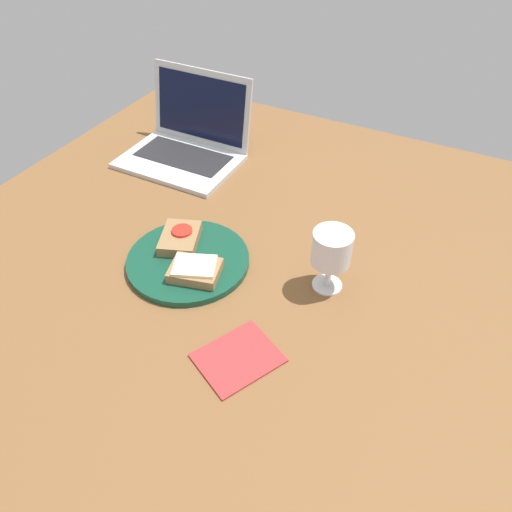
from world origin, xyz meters
TOP-DOWN VIEW (x-y plane):
  - wooden_table at (0.00, 0.00)cm, footprint 140.00×140.00cm
  - plate at (-11.36, -5.13)cm, footprint 25.68×25.68cm
  - sandwich_with_cheese at (-7.22, -8.59)cm, footprint 11.45×9.82cm
  - sandwich_with_tomato at (-15.50, -1.62)cm, footprint 10.95×12.44cm
  - wine_glass at (17.00, 2.18)cm, footprint 7.70×7.70cm
  - laptop at (-35.51, 32.03)cm, footprint 30.62×25.43cm
  - napkin at (9.88, -21.75)cm, footprint 16.10×17.19cm

SIDE VIEW (x-z plane):
  - wooden_table at x=0.00cm, z-range 0.00..3.00cm
  - napkin at x=9.88cm, z-range 3.00..3.40cm
  - plate at x=-11.36cm, z-range 3.00..4.50cm
  - sandwich_with_tomato at x=-15.50cm, z-range 4.30..7.18cm
  - sandwich_with_cheese at x=-7.22cm, z-range 4.43..7.19cm
  - laptop at x=-35.51cm, z-range -2.79..18.14cm
  - wine_glass at x=17.00cm, z-range 5.58..18.99cm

